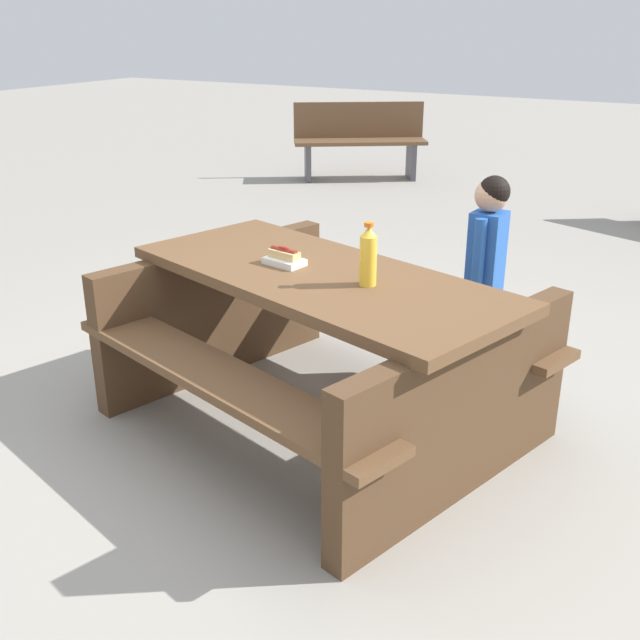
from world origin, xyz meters
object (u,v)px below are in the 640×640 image
Objects in this scene: picnic_table at (320,336)px; park_bench_near at (359,139)px; hotdog_tray at (284,258)px; child_in_coat at (487,253)px; soda_bottle at (368,256)px.

picnic_table is 5.73m from park_bench_near.
hotdog_tray is 1.06m from child_in_coat.
soda_bottle is 0.46m from hotdog_tray.
park_bench_near is at bearing -62.85° from soda_bottle.
soda_bottle is at bearing 117.15° from park_bench_near.
hotdog_tray is at bearing 50.25° from child_in_coat.
picnic_table is 0.39m from hotdog_tray.
picnic_table is 1.44× the size of park_bench_near.
child_in_coat is 0.73× the size of park_bench_near.
soda_bottle is at bearing 75.08° from child_in_coat.
soda_bottle is (-0.25, 0.04, 0.43)m from picnic_table.
picnic_table is at bearing 176.00° from hotdog_tray.
child_in_coat is at bearing -129.75° from hotdog_tray.
child_in_coat is at bearing -104.92° from soda_bottle.
child_in_coat is (-0.49, -0.83, 0.24)m from picnic_table.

